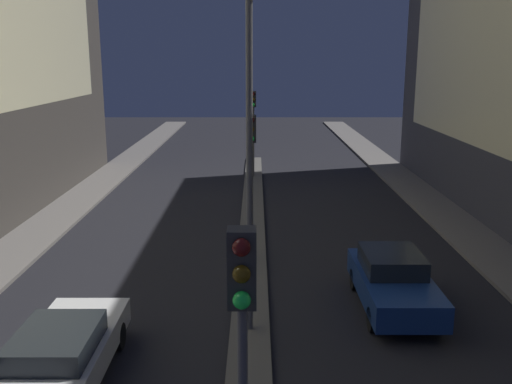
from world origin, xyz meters
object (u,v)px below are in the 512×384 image
object	(u,v)px
traffic_light_near	(242,341)
traffic_light_mid	(251,155)
car_left_lane	(61,353)
traffic_light_far	(253,115)
street_lamp	(249,71)
car_right_lane	(393,281)

from	to	relation	value
traffic_light_near	traffic_light_mid	world-z (taller)	same
car_left_lane	traffic_light_far	bearing A→B (deg)	79.52
traffic_light_far	street_lamp	size ratio (longest dim) A/B	0.57
traffic_light_near	street_lamp	bearing A→B (deg)	90.00
traffic_light_mid	street_lamp	bearing A→B (deg)	-90.00
car_right_lane	traffic_light_mid	bearing A→B (deg)	136.79
car_left_lane	car_right_lane	size ratio (longest dim) A/B	1.07
traffic_light_mid	car_left_lane	bearing A→B (deg)	-117.62
traffic_light_mid	car_left_lane	world-z (taller)	traffic_light_mid
traffic_light_near	car_right_lane	world-z (taller)	traffic_light_near
traffic_light_far	street_lamp	xyz separation A→B (m)	(0.00, -19.13, 2.82)
street_lamp	traffic_light_mid	bearing A→B (deg)	90.00
traffic_light_far	car_left_lane	distance (m)	22.01
traffic_light_near	traffic_light_far	world-z (taller)	same
traffic_light_far	street_lamp	distance (m)	19.34
car_left_lane	traffic_light_near	bearing A→B (deg)	-52.19
street_lamp	car_right_lane	bearing A→B (deg)	21.27
traffic_light_mid	car_right_lane	world-z (taller)	traffic_light_mid
street_lamp	car_left_lane	size ratio (longest dim) A/B	1.83
traffic_light_far	car_left_lane	bearing A→B (deg)	-100.48
traffic_light_near	traffic_light_mid	xyz separation A→B (m)	(0.00, 12.69, 0.00)
traffic_light_mid	street_lamp	world-z (taller)	street_lamp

